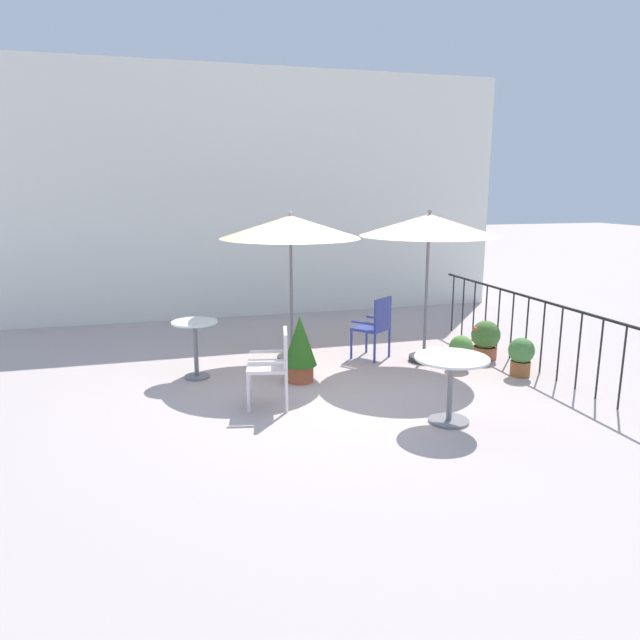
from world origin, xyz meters
TOP-DOWN VIEW (x-y plane):
  - ground_plane at (0.00, 0.00)m, footprint 60.00×60.00m
  - villa_facade at (0.00, 4.59)m, footprint 9.96×0.30m
  - terrace_railing at (3.02, -0.00)m, footprint 0.03×4.74m
  - patio_umbrella_0 at (1.72, 0.59)m, footprint 1.97×1.97m
  - patio_umbrella_1 at (-0.17, 1.12)m, footprint 2.02×2.02m
  - cafe_table_0 at (-1.59, 0.69)m, footprint 0.61×0.61m
  - cafe_table_1 at (0.95, -1.64)m, footprint 0.80×0.80m
  - patio_chair_0 at (1.06, 0.90)m, footprint 0.63×0.63m
  - patio_chair_1 at (-0.78, -0.62)m, footprint 0.56×0.58m
  - potted_plant_0 at (2.67, -0.42)m, footprint 0.35×0.35m
  - potted_plant_1 at (2.65, 0.45)m, footprint 0.43×0.43m
  - potted_plant_2 at (2.06, 0.12)m, footprint 0.33×0.33m
  - potted_plant_3 at (-0.28, 0.17)m, footprint 0.44×0.44m

SIDE VIEW (x-z plane):
  - ground_plane at x=0.00m, z-range 0.00..0.00m
  - potted_plant_2 at x=2.06m, z-range 0.02..0.49m
  - potted_plant_0 at x=2.67m, z-range 0.02..0.56m
  - potted_plant_1 at x=2.65m, z-range 0.01..0.59m
  - potted_plant_3 at x=-0.28m, z-range 0.03..0.92m
  - cafe_table_1 at x=0.95m, z-range 0.15..0.89m
  - cafe_table_0 at x=-1.59m, z-range 0.14..0.93m
  - patio_chair_0 at x=1.06m, z-range 0.07..1.01m
  - patio_chair_1 at x=-0.78m, z-range 0.09..1.00m
  - terrace_railing at x=3.02m, z-range 0.17..1.19m
  - patio_umbrella_1 at x=-0.17m, z-range 0.85..3.04m
  - patio_umbrella_0 at x=1.72m, z-range 0.86..3.08m
  - villa_facade at x=0.00m, z-range 0.00..4.74m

